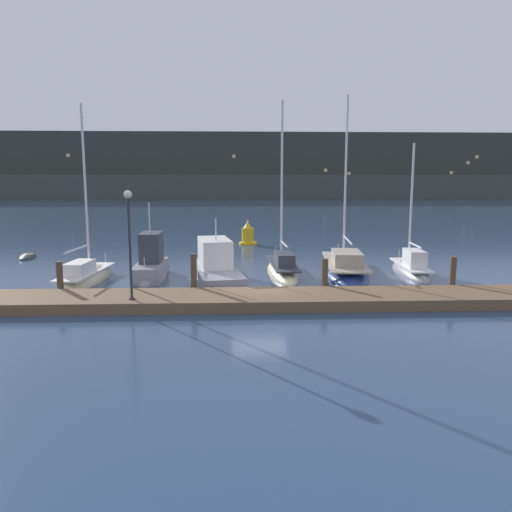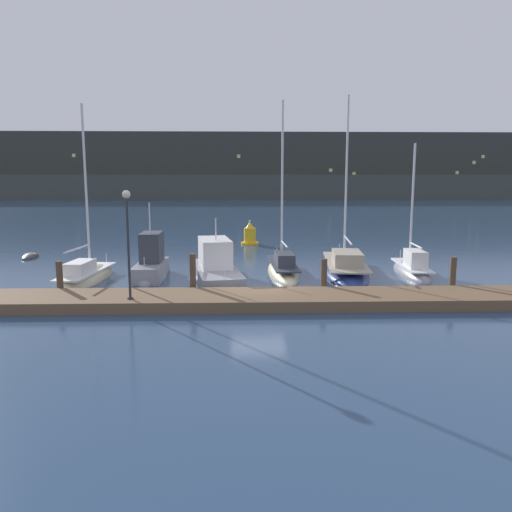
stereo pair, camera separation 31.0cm
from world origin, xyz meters
The scene contains 16 objects.
ground_plane centered at (0.00, 0.00, 0.00)m, with size 400.00×400.00×0.00m, color navy.
dock centered at (0.00, -1.93, 0.23)m, with size 27.19×2.80×0.45m, color brown.
mooring_pile_0 centered at (-8.78, -0.28, 0.80)m, with size 0.28×0.28×1.61m, color #4C3D2D.
mooring_pile_1 centered at (-2.93, -0.28, 0.95)m, with size 0.28×0.28×1.90m, color #4C3D2D.
mooring_pile_2 centered at (2.93, -0.28, 0.82)m, with size 0.28×0.28×1.64m, color #4C3D2D.
mooring_pile_3 centered at (8.78, -0.28, 0.85)m, with size 0.28×0.28×1.70m, color #4C3D2D.
sailboat_berth_1 centered at (-8.65, 3.03, 0.12)m, with size 2.12×6.33×9.56m.
motorboat_berth_2 centered at (-5.51, 3.89, 0.41)m, with size 1.58×4.53×4.64m.
motorboat_berth_3 centered at (-2.06, 3.33, 0.38)m, with size 3.33×7.27×3.69m.
sailboat_berth_4 centered at (1.50, 4.61, 0.16)m, with size 1.72×6.51×9.88m.
sailboat_berth_5 centered at (4.98, 4.85, 0.14)m, with size 3.34×8.49×10.29m.
sailboat_berth_6 centered at (8.54, 4.38, 0.16)m, with size 1.88×5.72×7.70m.
channel_buoy centered at (-0.05, 17.14, 0.71)m, with size 1.41×1.41×1.92m.
dock_lamppost centered at (-5.20, -2.61, 3.30)m, with size 0.32×0.32×4.30m.
hillside_backdrop centered at (-0.71, 108.31, 7.51)m, with size 240.00×23.00×16.25m.
rowboat_adrift centered at (-14.74, 10.94, 0.00)m, with size 1.29×2.66×0.56m.
Camera 2 is at (-0.81, -22.08, 5.22)m, focal length 35.00 mm.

